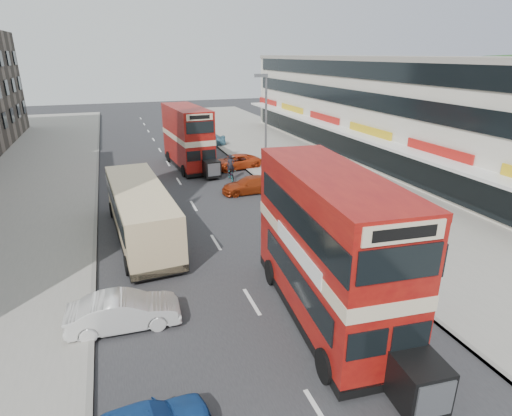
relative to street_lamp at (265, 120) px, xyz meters
name	(u,v)px	position (x,y,z in m)	size (l,w,h in m)	color
ground	(269,331)	(-6.52, -18.00, -4.78)	(160.00, 160.00, 0.00)	#28282B
road_surface	(179,181)	(-6.52, 2.00, -4.78)	(12.00, 90.00, 0.01)	#28282B
pavement_right	(315,167)	(5.48, 2.00, -4.71)	(12.00, 90.00, 0.15)	gray
pavement_left	(8,197)	(-18.52, 2.00, -4.71)	(12.00, 90.00, 0.15)	gray
kerb_left	(97,188)	(-12.62, 2.00, -4.71)	(0.20, 90.00, 0.16)	gray
kerb_right	(251,173)	(-0.42, 2.00, -4.71)	(0.20, 90.00, 0.16)	gray
commercial_row	(383,108)	(13.42, 4.00, -0.09)	(9.90, 46.20, 9.30)	beige
street_lamp	(265,120)	(0.00, 0.00, 0.00)	(1.00, 0.20, 8.12)	slate
bus_main	(329,247)	(-4.16, -17.78, -1.89)	(3.50, 10.19, 5.51)	black
bus_second	(188,137)	(-4.89, 6.11, -2.11)	(3.27, 9.31, 5.09)	black
coach	(140,210)	(-10.14, -8.07, -3.19)	(3.26, 10.37, 2.71)	black
car_left_front	(124,311)	(-11.46, -16.00, -4.12)	(1.40, 4.02, 1.32)	silver
car_right_a	(250,185)	(-2.10, -2.61, -4.19)	(1.67, 4.12, 1.19)	#9C300F
car_right_b	(235,162)	(-1.19, 4.15, -4.17)	(2.05, 4.45, 1.24)	#C53B13
car_right_c	(205,140)	(-1.55, 14.24, -4.04)	(1.75, 4.35, 1.48)	teal
pedestrian_near	(317,180)	(2.22, -4.61, -3.68)	(0.70, 0.48, 1.91)	gray
cyclist	(231,172)	(-2.50, 0.98, -4.08)	(0.69, 1.73, 2.08)	gray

